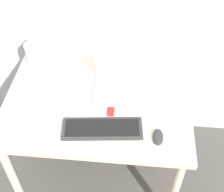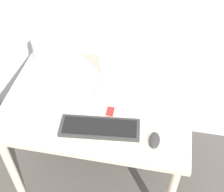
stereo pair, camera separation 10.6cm
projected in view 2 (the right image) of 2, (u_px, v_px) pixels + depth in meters
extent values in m
cube|color=beige|center=(99.00, 100.00, 1.77)|extent=(1.04, 0.78, 0.03)
cylinder|color=beige|center=(12.00, 170.00, 1.85)|extent=(0.05, 0.05, 0.67)
cylinder|color=beige|center=(49.00, 91.00, 2.31)|extent=(0.05, 0.05, 0.67)
cylinder|color=beige|center=(175.00, 109.00, 2.19)|extent=(0.05, 0.05, 0.67)
cube|color=silver|center=(123.00, 89.00, 1.79)|extent=(0.30, 0.24, 0.02)
cube|color=#B7B7BC|center=(123.00, 90.00, 1.78)|extent=(0.25, 0.13, 0.00)
cube|color=silver|center=(126.00, 65.00, 1.76)|extent=(0.30, 0.09, 0.23)
cube|color=black|center=(126.00, 63.00, 1.76)|extent=(0.26, 0.07, 0.19)
cube|color=#2D2D2D|center=(100.00, 128.00, 1.60)|extent=(0.42, 0.18, 0.02)
cube|color=black|center=(100.00, 127.00, 1.59)|extent=(0.39, 0.15, 0.00)
ellipsoid|color=#2D2D2D|center=(154.00, 140.00, 1.54)|extent=(0.05, 0.10, 0.03)
cylinder|color=white|center=(43.00, 51.00, 1.93)|extent=(0.12, 0.12, 0.16)
cone|color=white|center=(40.00, 36.00, 1.85)|extent=(0.12, 0.12, 0.07)
cube|color=red|center=(110.00, 111.00, 1.68)|extent=(0.04, 0.06, 0.01)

